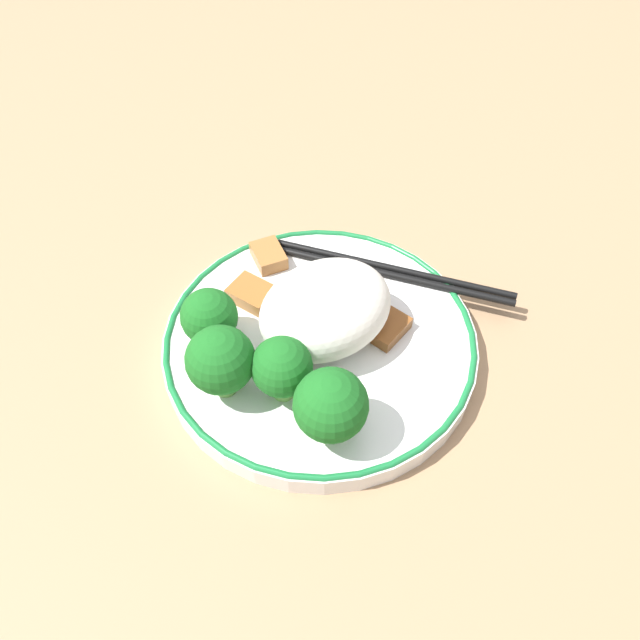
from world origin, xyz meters
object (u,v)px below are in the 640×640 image
object	(u,v)px
broccoli_back_center	(220,360)
broccoli_back_right	(282,368)
broccoli_mid_left	(331,406)
plate	(320,342)
chopsticks	(392,272)
broccoli_back_left	(209,317)

from	to	relation	value
broccoli_back_center	broccoli_back_right	world-z (taller)	broccoli_back_center
broccoli_back_center	broccoli_mid_left	bearing A→B (deg)	-61.16
plate	broccoli_back_center	size ratio (longest dim) A/B	4.11
broccoli_back_center	broccoli_back_right	size ratio (longest dim) A/B	1.11
chopsticks	plate	bearing A→B (deg)	-167.25
broccoli_back_left	broccoli_mid_left	size ratio (longest dim) A/B	0.82
broccoli_back_right	broccoli_mid_left	bearing A→B (deg)	-79.71
plate	chopsticks	bearing A→B (deg)	12.75
broccoli_mid_left	broccoli_back_left	bearing A→B (deg)	102.68
plate	broccoli_back_left	bearing A→B (deg)	147.37
broccoli_mid_left	chopsticks	size ratio (longest dim) A/B	0.35
broccoli_back_left	broccoli_mid_left	xyz separation A→B (m)	(0.03, -0.12, 0.01)
broccoli_back_left	broccoli_back_right	xyz separation A→B (m)	(0.02, -0.07, 0.00)
plate	broccoli_back_center	bearing A→B (deg)	179.33
broccoli_back_center	broccoli_back_right	xyz separation A→B (m)	(0.03, -0.03, -0.00)
plate	broccoli_mid_left	bearing A→B (deg)	-120.36
broccoli_back_center	broccoli_back_left	bearing A→B (deg)	71.66
broccoli_back_left	broccoli_mid_left	world-z (taller)	broccoli_mid_left
chopsticks	broccoli_back_left	bearing A→B (deg)	171.16
plate	broccoli_back_left	size ratio (longest dim) A/B	4.92
chopsticks	broccoli_mid_left	bearing A→B (deg)	-144.58
broccoli_back_center	chopsticks	distance (m)	0.18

